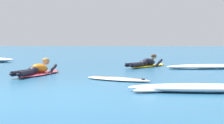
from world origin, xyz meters
The scene contains 6 objects.
ground_plane centered at (0.00, 10.00, 0.00)m, with size 120.00×120.00×0.00m, color #235B84.
surfer_near centered at (-1.22, 3.74, 0.13)m, with size 0.93×2.64×0.54m.
surfer_far centered at (1.92, 7.48, 0.14)m, with size 1.65×2.54×0.55m.
drifting_surfboard centered at (1.27, 2.62, 0.03)m, with size 1.90×1.32×0.16m.
whitewater_mid_right centered at (4.20, 6.79, 0.08)m, with size 3.23×1.29×0.17m.
whitewater_back centered at (3.15, 0.70, 0.08)m, with size 2.98×0.81×0.16m.
Camera 1 is at (2.17, -6.39, 0.99)m, focal length 57.04 mm.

